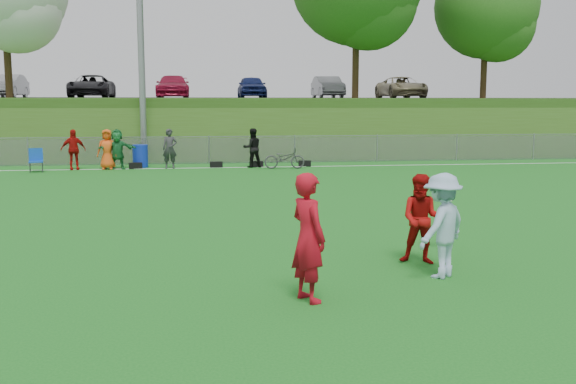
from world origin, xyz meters
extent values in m
plane|color=#14621B|center=(0.00, 0.00, 0.00)|extent=(120.00, 120.00, 0.00)
cube|color=white|center=(0.00, 18.00, 0.01)|extent=(60.00, 0.10, 0.01)
cube|color=gray|center=(0.00, 20.00, 0.60)|extent=(58.00, 0.02, 1.20)
cube|color=gray|center=(0.00, 20.00, 1.25)|extent=(58.00, 0.04, 0.04)
cylinder|color=gray|center=(-3.00, 20.80, 6.00)|extent=(0.30, 0.30, 12.00)
cube|color=#2D5016|center=(0.00, 31.00, 1.50)|extent=(120.00, 18.00, 3.00)
cube|color=black|center=(0.00, 33.00, 3.05)|extent=(120.00, 12.00, 0.10)
cylinder|color=black|center=(-10.00, 25.00, 6.75)|extent=(0.36, 0.36, 7.50)
sphere|color=silver|center=(-9.40, 24.70, 7.50)|extent=(4.50, 4.50, 4.50)
cylinder|color=black|center=(8.00, 24.50, 7.25)|extent=(0.36, 0.36, 8.50)
sphere|color=#215416|center=(8.60, 24.20, 8.10)|extent=(5.10, 5.10, 5.10)
cylinder|color=black|center=(16.00, 26.00, 6.50)|extent=(0.36, 0.36, 7.00)
sphere|color=#215416|center=(16.00, 26.00, 8.25)|extent=(5.88, 5.88, 5.88)
sphere|color=#215416|center=(16.60, 25.70, 7.20)|extent=(4.20, 4.20, 4.20)
imported|color=#9C9CA1|center=(-12.00, 32.00, 3.82)|extent=(1.52, 4.37, 1.44)
imported|color=black|center=(-7.00, 32.00, 3.82)|extent=(2.39, 5.18, 1.44)
imported|color=maroon|center=(-2.00, 32.00, 3.82)|extent=(2.02, 4.96, 1.44)
imported|color=#121E52|center=(3.00, 32.00, 3.82)|extent=(1.70, 4.23, 1.44)
imported|color=gray|center=(8.00, 32.00, 3.82)|extent=(1.52, 4.37, 1.44)
imported|color=gray|center=(13.00, 32.00, 3.82)|extent=(2.39, 5.18, 1.44)
imported|color=#AF0E0C|center=(-5.68, 18.00, 0.85)|extent=(1.07, 0.66, 1.69)
imported|color=#F15316|center=(-4.30, 18.00, 0.85)|extent=(0.85, 0.58, 1.69)
imported|color=#1E7035|center=(-3.88, 18.00, 0.85)|extent=(1.60, 0.61, 1.69)
imported|color=#2F2F31|center=(-1.70, 18.00, 0.85)|extent=(0.63, 0.42, 1.69)
imported|color=black|center=(1.84, 18.00, 0.85)|extent=(0.92, 0.78, 1.69)
cube|color=black|center=(-3.16, 18.10, 0.13)|extent=(0.59, 0.36, 0.26)
cube|color=black|center=(0.27, 18.10, 0.13)|extent=(0.55, 0.28, 0.26)
cube|color=black|center=(2.02, 18.10, 0.13)|extent=(0.61, 0.45, 0.26)
cube|color=black|center=(4.17, 18.10, 0.13)|extent=(0.59, 0.38, 0.26)
imported|color=#B70C1C|center=(1.00, -1.16, 0.91)|extent=(0.67, 0.78, 1.82)
imported|color=#A20C0B|center=(3.32, 0.67, 0.78)|extent=(0.93, 0.84, 1.56)
imported|color=#9DBADA|center=(3.32, -0.23, 0.84)|extent=(1.24, 1.16, 1.68)
cylinder|color=silver|center=(4.07, 1.57, 0.97)|extent=(0.30, 0.30, 0.03)
cylinder|color=#102CB5|center=(-3.00, 18.66, 0.49)|extent=(0.67, 0.67, 0.99)
cube|color=#1046B7|center=(-7.01, 17.20, 0.43)|extent=(0.62, 0.62, 0.05)
cube|color=#1046B7|center=(-7.06, 17.45, 0.69)|extent=(0.53, 0.14, 0.53)
imported|color=#313234|center=(3.14, 17.20, 0.45)|extent=(1.75, 0.73, 0.89)
camera|label=1|loc=(-0.50, -9.80, 2.76)|focal=40.00mm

